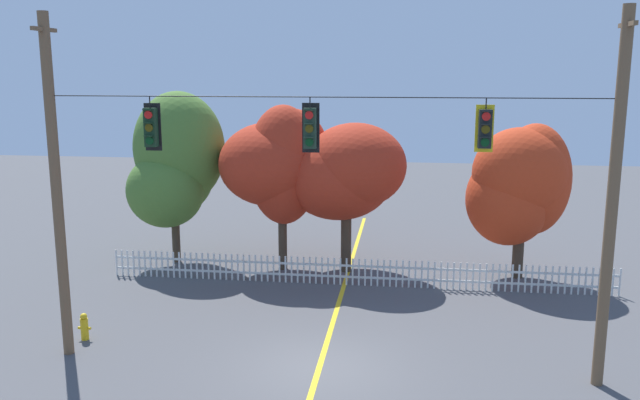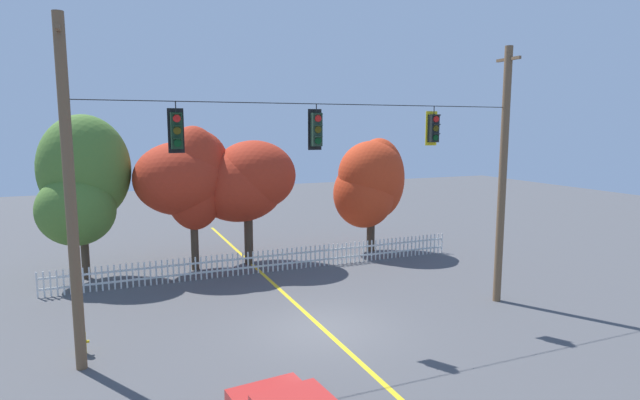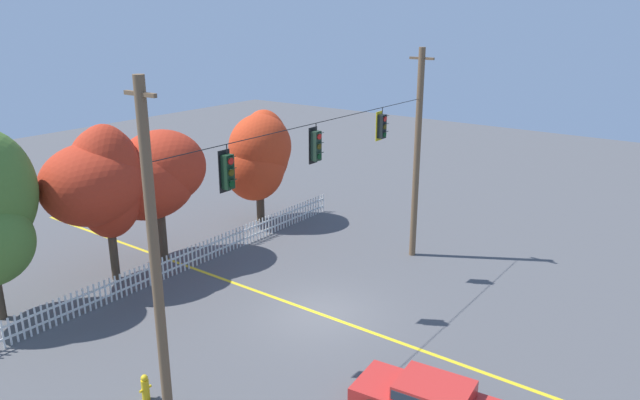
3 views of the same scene
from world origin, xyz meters
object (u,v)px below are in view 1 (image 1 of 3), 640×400
object	(u,v)px
traffic_signal_northbound_primary	(310,128)
autumn_maple_far_west	(520,184)
autumn_oak_far_east	(346,172)
traffic_signal_eastbound_side	(485,129)
fire_hydrant	(84,327)
traffic_signal_southbound_primary	(151,127)
autumn_maple_mid	(280,162)
autumn_maple_near_fence	(176,164)

from	to	relation	value
traffic_signal_northbound_primary	autumn_maple_far_west	distance (m)	11.03
autumn_oak_far_east	autumn_maple_far_west	bearing A→B (deg)	-2.07
traffic_signal_eastbound_side	fire_hydrant	world-z (taller)	traffic_signal_eastbound_side
traffic_signal_southbound_primary	autumn_maple_mid	bearing A→B (deg)	79.70
fire_hydrant	autumn_oak_far_east	bearing A→B (deg)	48.83
traffic_signal_northbound_primary	autumn_maple_mid	size ratio (longest dim) A/B	0.21
traffic_signal_eastbound_side	autumn_maple_near_fence	bearing A→B (deg)	140.23
autumn_maple_mid	fire_hydrant	bearing A→B (deg)	-118.72
traffic_signal_southbound_primary	traffic_signal_northbound_primary	bearing A→B (deg)	0.00
traffic_signal_northbound_primary	autumn_oak_far_east	size ratio (longest dim) A/B	0.24
autumn_maple_far_west	autumn_maple_near_fence	bearing A→B (deg)	177.39
traffic_signal_southbound_primary	fire_hydrant	bearing A→B (deg)	160.83
traffic_signal_southbound_primary	autumn_maple_near_fence	size ratio (longest dim) A/B	0.20
autumn_maple_mid	autumn_oak_far_east	world-z (taller)	autumn_maple_mid
traffic_signal_southbound_primary	autumn_oak_far_east	world-z (taller)	traffic_signal_southbound_primary
autumn_maple_near_fence	fire_hydrant	size ratio (longest dim) A/B	8.59
traffic_signal_eastbound_side	autumn_maple_far_west	xyz separation A→B (m)	(2.31, 8.50, -2.74)
traffic_signal_southbound_primary	traffic_signal_eastbound_side	distance (m)	8.25
traffic_signal_southbound_primary	fire_hydrant	xyz separation A→B (m)	(-2.69, 0.93, -5.86)
traffic_signal_northbound_primary	autumn_maple_far_west	size ratio (longest dim) A/B	0.24
traffic_signal_northbound_primary	autumn_maple_mid	distance (m)	9.31
autumn_maple_far_west	traffic_signal_eastbound_side	bearing A→B (deg)	-105.17
autumn_oak_far_east	fire_hydrant	xyz separation A→B (m)	(-6.82, -7.80, -3.49)
autumn_maple_mid	autumn_maple_far_west	size ratio (longest dim) A/B	1.11
autumn_oak_far_east	autumn_maple_far_west	size ratio (longest dim) A/B	0.99
autumn_maple_far_west	autumn_maple_mid	bearing A→B (deg)	178.52
autumn_oak_far_east	traffic_signal_eastbound_side	bearing A→B (deg)	-64.81
autumn_maple_near_fence	autumn_maple_mid	xyz separation A→B (m)	(4.29, -0.37, 0.22)
autumn_maple_mid	fire_hydrant	xyz separation A→B (m)	(-4.27, -7.80, -3.82)
autumn_oak_far_east	fire_hydrant	size ratio (longest dim) A/B	7.18
autumn_maple_near_fence	autumn_oak_far_east	world-z (taller)	autumn_maple_near_fence
traffic_signal_southbound_primary	fire_hydrant	distance (m)	6.51
traffic_signal_northbound_primary	autumn_oak_far_east	xyz separation A→B (m)	(0.07, 8.74, -2.40)
traffic_signal_eastbound_side	autumn_maple_mid	xyz separation A→B (m)	(-6.66, 8.74, -2.09)
traffic_signal_southbound_primary	autumn_oak_far_east	size ratio (longest dim) A/B	0.24
autumn_maple_far_west	traffic_signal_northbound_primary	bearing A→B (deg)	-127.34
traffic_signal_northbound_primary	traffic_signal_eastbound_side	size ratio (longest dim) A/B	1.06
traffic_signal_northbound_primary	traffic_signal_eastbound_side	distance (m)	4.18
traffic_signal_northbound_primary	autumn_maple_far_west	xyz separation A→B (m)	(6.49, 8.50, -2.71)
fire_hydrant	autumn_maple_mid	bearing A→B (deg)	61.28
autumn_maple_mid	traffic_signal_eastbound_side	bearing A→B (deg)	-52.69
traffic_signal_southbound_primary	fire_hydrant	world-z (taller)	traffic_signal_southbound_primary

